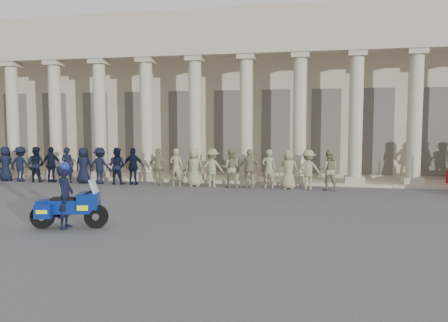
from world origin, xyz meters
TOP-DOWN VIEW (x-y plane):
  - ground at (0.00, 0.00)m, footprint 90.00×90.00m
  - building at (-0.00, 14.74)m, footprint 40.00×12.50m
  - officer_rank at (-4.66, 6.29)m, footprint 20.68×0.68m
  - motorcycle at (-2.08, -2.47)m, footprint 2.12×1.07m
  - rider at (-2.19, -2.50)m, footprint 0.56×0.72m

SIDE VIEW (x-z plane):
  - ground at x=0.00m, z-range 0.00..0.00m
  - motorcycle at x=-2.08m, z-range -0.09..1.29m
  - officer_rank at x=-4.66m, z-range 0.00..1.78m
  - rider at x=-2.19m, z-range -0.01..1.85m
  - building at x=0.00m, z-range 0.02..9.02m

